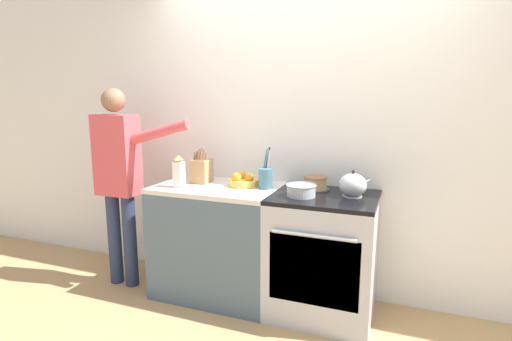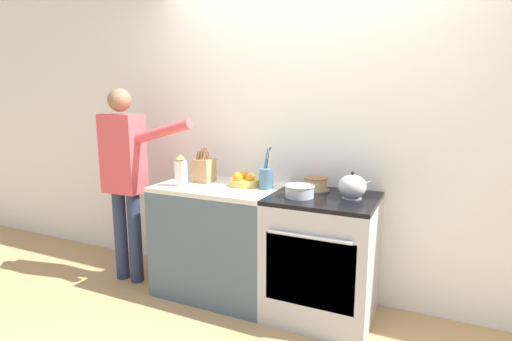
{
  "view_description": "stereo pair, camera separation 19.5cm",
  "coord_description": "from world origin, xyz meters",
  "px_view_note": "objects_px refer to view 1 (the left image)",
  "views": [
    {
      "loc": [
        0.77,
        -2.42,
        1.58
      ],
      "look_at": [
        -0.27,
        0.29,
        1.05
      ],
      "focal_mm": 28.0,
      "sensor_mm": 36.0,
      "label": 1
    },
    {
      "loc": [
        0.95,
        -2.34,
        1.58
      ],
      "look_at": [
        -0.27,
        0.29,
        1.05
      ],
      "focal_mm": 28.0,
      "sensor_mm": 36.0,
      "label": 2
    }
  ],
  "objects_px": {
    "mixing_bowl": "(301,190)",
    "person_baker": "(119,171)",
    "stove_range": "(323,255)",
    "fruit_bowl": "(243,181)",
    "tea_kettle": "(353,185)",
    "layer_cake": "(315,184)",
    "utensil_crock": "(266,178)",
    "milk_carton": "(179,172)",
    "knife_block": "(202,171)"
  },
  "relations": [
    {
      "from": "layer_cake",
      "to": "mixing_bowl",
      "type": "relative_size",
      "value": 1.01
    },
    {
      "from": "mixing_bowl",
      "to": "utensil_crock",
      "type": "xyz_separation_m",
      "value": [
        -0.31,
        0.14,
        0.04
      ]
    },
    {
      "from": "fruit_bowl",
      "to": "milk_carton",
      "type": "xyz_separation_m",
      "value": [
        -0.44,
        -0.22,
        0.08
      ]
    },
    {
      "from": "person_baker",
      "to": "utensil_crock",
      "type": "bearing_deg",
      "value": 18.48
    },
    {
      "from": "tea_kettle",
      "to": "mixing_bowl",
      "type": "relative_size",
      "value": 1.11
    },
    {
      "from": "mixing_bowl",
      "to": "milk_carton",
      "type": "distance_m",
      "value": 0.96
    },
    {
      "from": "milk_carton",
      "to": "tea_kettle",
      "type": "bearing_deg",
      "value": 7.96
    },
    {
      "from": "layer_cake",
      "to": "person_baker",
      "type": "height_order",
      "value": "person_baker"
    },
    {
      "from": "stove_range",
      "to": "fruit_bowl",
      "type": "distance_m",
      "value": 0.82
    },
    {
      "from": "knife_block",
      "to": "person_baker",
      "type": "bearing_deg",
      "value": -161.49
    },
    {
      "from": "utensil_crock",
      "to": "person_baker",
      "type": "height_order",
      "value": "person_baker"
    },
    {
      "from": "layer_cake",
      "to": "tea_kettle",
      "type": "xyz_separation_m",
      "value": [
        0.29,
        -0.11,
        0.03
      ]
    },
    {
      "from": "layer_cake",
      "to": "milk_carton",
      "type": "bearing_deg",
      "value": -163.91
    },
    {
      "from": "stove_range",
      "to": "tea_kettle",
      "type": "height_order",
      "value": "tea_kettle"
    },
    {
      "from": "milk_carton",
      "to": "stove_range",
      "type": "bearing_deg",
      "value": 7.35
    },
    {
      "from": "stove_range",
      "to": "fruit_bowl",
      "type": "bearing_deg",
      "value": 173.68
    },
    {
      "from": "stove_range",
      "to": "tea_kettle",
      "type": "relative_size",
      "value": 3.8
    },
    {
      "from": "mixing_bowl",
      "to": "knife_block",
      "type": "relative_size",
      "value": 0.74
    },
    {
      "from": "mixing_bowl",
      "to": "person_baker",
      "type": "height_order",
      "value": "person_baker"
    },
    {
      "from": "tea_kettle",
      "to": "knife_block",
      "type": "xyz_separation_m",
      "value": [
        -1.21,
        0.03,
        0.02
      ]
    },
    {
      "from": "stove_range",
      "to": "mixing_bowl",
      "type": "height_order",
      "value": "mixing_bowl"
    },
    {
      "from": "utensil_crock",
      "to": "fruit_bowl",
      "type": "xyz_separation_m",
      "value": [
        -0.2,
        0.02,
        -0.04
      ]
    },
    {
      "from": "layer_cake",
      "to": "utensil_crock",
      "type": "xyz_separation_m",
      "value": [
        -0.36,
        -0.1,
        0.04
      ]
    },
    {
      "from": "utensil_crock",
      "to": "milk_carton",
      "type": "distance_m",
      "value": 0.67
    },
    {
      "from": "utensil_crock",
      "to": "fruit_bowl",
      "type": "bearing_deg",
      "value": 173.2
    },
    {
      "from": "tea_kettle",
      "to": "utensil_crock",
      "type": "bearing_deg",
      "value": 179.01
    },
    {
      "from": "tea_kettle",
      "to": "person_baker",
      "type": "relative_size",
      "value": 0.14
    },
    {
      "from": "fruit_bowl",
      "to": "person_baker",
      "type": "relative_size",
      "value": 0.15
    },
    {
      "from": "layer_cake",
      "to": "fruit_bowl",
      "type": "xyz_separation_m",
      "value": [
        -0.56,
        -0.07,
        -0.01
      ]
    },
    {
      "from": "layer_cake",
      "to": "knife_block",
      "type": "bearing_deg",
      "value": -175.27
    },
    {
      "from": "stove_range",
      "to": "tea_kettle",
      "type": "xyz_separation_m",
      "value": [
        0.19,
        0.04,
        0.53
      ]
    },
    {
      "from": "stove_range",
      "to": "mixing_bowl",
      "type": "xyz_separation_m",
      "value": [
        -0.15,
        -0.09,
        0.49
      ]
    },
    {
      "from": "mixing_bowl",
      "to": "utensil_crock",
      "type": "relative_size",
      "value": 0.67
    },
    {
      "from": "stove_range",
      "to": "mixing_bowl",
      "type": "relative_size",
      "value": 4.23
    },
    {
      "from": "mixing_bowl",
      "to": "knife_block",
      "type": "xyz_separation_m",
      "value": [
        -0.87,
        0.16,
        0.05
      ]
    },
    {
      "from": "layer_cake",
      "to": "mixing_bowl",
      "type": "distance_m",
      "value": 0.24
    },
    {
      "from": "layer_cake",
      "to": "utensil_crock",
      "type": "bearing_deg",
      "value": -165.02
    },
    {
      "from": "knife_block",
      "to": "utensil_crock",
      "type": "height_order",
      "value": "utensil_crock"
    },
    {
      "from": "mixing_bowl",
      "to": "fruit_bowl",
      "type": "xyz_separation_m",
      "value": [
        -0.51,
        0.16,
        -0.0
      ]
    },
    {
      "from": "mixing_bowl",
      "to": "knife_block",
      "type": "bearing_deg",
      "value": 169.66
    },
    {
      "from": "layer_cake",
      "to": "utensil_crock",
      "type": "height_order",
      "value": "utensil_crock"
    },
    {
      "from": "stove_range",
      "to": "knife_block",
      "type": "relative_size",
      "value": 3.15
    },
    {
      "from": "mixing_bowl",
      "to": "fruit_bowl",
      "type": "relative_size",
      "value": 0.88
    },
    {
      "from": "knife_block",
      "to": "fruit_bowl",
      "type": "relative_size",
      "value": 1.18
    },
    {
      "from": "stove_range",
      "to": "tea_kettle",
      "type": "distance_m",
      "value": 0.56
    },
    {
      "from": "tea_kettle",
      "to": "person_baker",
      "type": "distance_m",
      "value": 1.87
    },
    {
      "from": "tea_kettle",
      "to": "mixing_bowl",
      "type": "height_order",
      "value": "tea_kettle"
    },
    {
      "from": "mixing_bowl",
      "to": "person_baker",
      "type": "xyz_separation_m",
      "value": [
        -1.52,
        -0.06,
        0.05
      ]
    },
    {
      "from": "tea_kettle",
      "to": "milk_carton",
      "type": "xyz_separation_m",
      "value": [
        -1.29,
        -0.18,
        0.04
      ]
    },
    {
      "from": "tea_kettle",
      "to": "milk_carton",
      "type": "relative_size",
      "value": 0.95
    }
  ]
}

